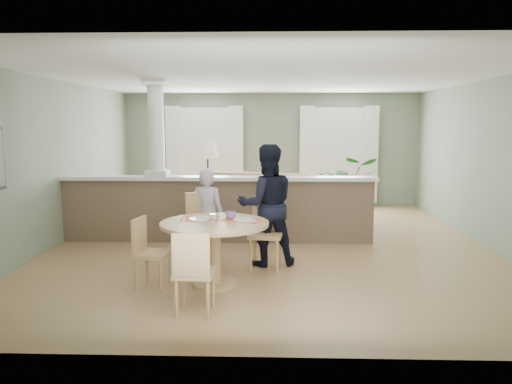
{
  "coord_description": "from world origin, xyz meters",
  "views": [
    {
      "loc": [
        0.02,
        -8.04,
        1.99
      ],
      "look_at": [
        -0.21,
        -1.0,
        1.02
      ],
      "focal_mm": 35.0,
      "sensor_mm": 36.0,
      "label": 1
    }
  ],
  "objects_px": {
    "chair_near": "(193,270)",
    "child_person": "(207,215)",
    "houseplant": "(347,190)",
    "chair_far_man": "(266,229)",
    "chair_far_boy": "(202,225)",
    "sofa": "(263,199)",
    "dining_table": "(215,235)",
    "man_person": "(267,205)",
    "chair_side": "(148,249)"
  },
  "relations": [
    {
      "from": "chair_far_man",
      "to": "chair_side",
      "type": "height_order",
      "value": "chair_far_man"
    },
    {
      "from": "dining_table",
      "to": "chair_far_man",
      "type": "bearing_deg",
      "value": 52.86
    },
    {
      "from": "chair_far_boy",
      "to": "chair_near",
      "type": "xyz_separation_m",
      "value": [
        0.19,
        -1.95,
        -0.06
      ]
    },
    {
      "from": "sofa",
      "to": "chair_far_man",
      "type": "relative_size",
      "value": 3.42
    },
    {
      "from": "chair_near",
      "to": "child_person",
      "type": "bearing_deg",
      "value": -83.7
    },
    {
      "from": "chair_far_man",
      "to": "man_person",
      "type": "height_order",
      "value": "man_person"
    },
    {
      "from": "chair_side",
      "to": "chair_near",
      "type": "bearing_deg",
      "value": -132.52
    },
    {
      "from": "chair_far_man",
      "to": "man_person",
      "type": "bearing_deg",
      "value": 96.35
    },
    {
      "from": "chair_far_man",
      "to": "chair_side",
      "type": "xyz_separation_m",
      "value": [
        -1.43,
        -0.89,
        -0.07
      ]
    },
    {
      "from": "dining_table",
      "to": "man_person",
      "type": "distance_m",
      "value": 1.16
    },
    {
      "from": "dining_table",
      "to": "sofa",
      "type": "bearing_deg",
      "value": 82.61
    },
    {
      "from": "child_person",
      "to": "chair_far_man",
      "type": "bearing_deg",
      "value": 175.36
    },
    {
      "from": "houseplant",
      "to": "chair_far_man",
      "type": "distance_m",
      "value": 3.57
    },
    {
      "from": "sofa",
      "to": "chair_far_boy",
      "type": "height_order",
      "value": "chair_far_boy"
    },
    {
      "from": "child_person",
      "to": "chair_far_boy",
      "type": "bearing_deg",
      "value": 76.44
    },
    {
      "from": "sofa",
      "to": "houseplant",
      "type": "relative_size",
      "value": 2.5
    },
    {
      "from": "houseplant",
      "to": "chair_far_boy",
      "type": "xyz_separation_m",
      "value": [
        -2.49,
        -3.05,
        -0.11
      ]
    },
    {
      "from": "sofa",
      "to": "dining_table",
      "type": "distance_m",
      "value": 3.95
    },
    {
      "from": "houseplant",
      "to": "dining_table",
      "type": "distance_m",
      "value": 4.57
    },
    {
      "from": "child_person",
      "to": "man_person",
      "type": "xyz_separation_m",
      "value": [
        0.85,
        -0.13,
        0.17
      ]
    },
    {
      "from": "dining_table",
      "to": "chair_side",
      "type": "relative_size",
      "value": 1.54
    },
    {
      "from": "dining_table",
      "to": "chair_far_man",
      "type": "distance_m",
      "value": 1.02
    },
    {
      "from": "houseplant",
      "to": "chair_far_man",
      "type": "height_order",
      "value": "houseplant"
    },
    {
      "from": "chair_far_boy",
      "to": "chair_far_man",
      "type": "distance_m",
      "value": 0.93
    },
    {
      "from": "houseplant",
      "to": "chair_far_boy",
      "type": "relative_size",
      "value": 1.33
    },
    {
      "from": "sofa",
      "to": "child_person",
      "type": "xyz_separation_m",
      "value": [
        -0.75,
        -2.83,
        0.19
      ]
    },
    {
      "from": "man_person",
      "to": "houseplant",
      "type": "bearing_deg",
      "value": -128.83
    },
    {
      "from": "houseplant",
      "to": "chair_near",
      "type": "xyz_separation_m",
      "value": [
        -2.3,
        -5.0,
        -0.18
      ]
    },
    {
      "from": "chair_near",
      "to": "chair_side",
      "type": "height_order",
      "value": "chair_near"
    },
    {
      "from": "sofa",
      "to": "man_person",
      "type": "relative_size",
      "value": 1.97
    },
    {
      "from": "houseplant",
      "to": "chair_side",
      "type": "distance_m",
      "value": 5.08
    },
    {
      "from": "houseplant",
      "to": "chair_far_man",
      "type": "xyz_separation_m",
      "value": [
        -1.57,
        -3.21,
        -0.13
      ]
    },
    {
      "from": "chair_side",
      "to": "houseplant",
      "type": "bearing_deg",
      "value": -26.5
    },
    {
      "from": "chair_near",
      "to": "man_person",
      "type": "height_order",
      "value": "man_person"
    },
    {
      "from": "sofa",
      "to": "houseplant",
      "type": "xyz_separation_m",
      "value": [
        1.68,
        0.1,
        0.18
      ]
    },
    {
      "from": "houseplant",
      "to": "chair_side",
      "type": "relative_size",
      "value": 1.57
    },
    {
      "from": "chair_far_boy",
      "to": "chair_far_man",
      "type": "bearing_deg",
      "value": -22.87
    },
    {
      "from": "chair_near",
      "to": "man_person",
      "type": "distance_m",
      "value": 2.11
    },
    {
      "from": "houseplant",
      "to": "chair_far_man",
      "type": "relative_size",
      "value": 1.37
    },
    {
      "from": "chair_near",
      "to": "child_person",
      "type": "height_order",
      "value": "child_person"
    },
    {
      "from": "child_person",
      "to": "sofa",
      "type": "bearing_deg",
      "value": -91.38
    },
    {
      "from": "houseplant",
      "to": "chair_far_boy",
      "type": "distance_m",
      "value": 3.94
    },
    {
      "from": "dining_table",
      "to": "man_person",
      "type": "height_order",
      "value": "man_person"
    },
    {
      "from": "houseplant",
      "to": "man_person",
      "type": "distance_m",
      "value": 3.44
    },
    {
      "from": "sofa",
      "to": "chair_far_boy",
      "type": "relative_size",
      "value": 3.33
    },
    {
      "from": "chair_far_boy",
      "to": "child_person",
      "type": "distance_m",
      "value": 0.19
    },
    {
      "from": "chair_far_boy",
      "to": "chair_far_man",
      "type": "relative_size",
      "value": 1.03
    },
    {
      "from": "sofa",
      "to": "chair_near",
      "type": "distance_m",
      "value": 4.94
    },
    {
      "from": "dining_table",
      "to": "child_person",
      "type": "distance_m",
      "value": 1.12
    },
    {
      "from": "chair_far_boy",
      "to": "man_person",
      "type": "height_order",
      "value": "man_person"
    }
  ]
}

